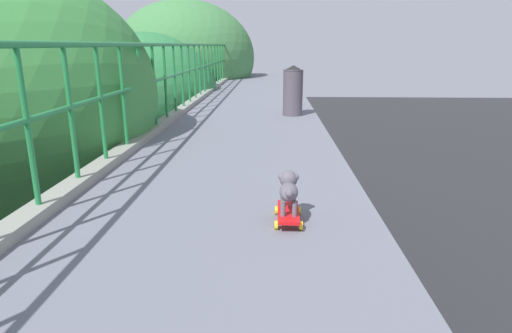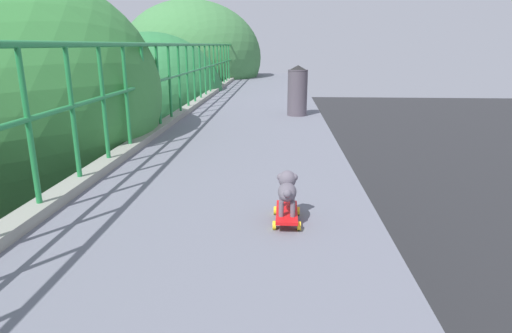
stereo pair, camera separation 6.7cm
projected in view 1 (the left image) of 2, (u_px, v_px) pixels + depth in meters
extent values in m
cube|color=slate|center=(178.00, 323.00, 2.35)|extent=(2.68, 36.76, 0.37)
cylinder|color=#228240|center=(28.00, 128.00, 3.16)|extent=(0.04, 0.04, 1.19)
cylinder|color=#228240|center=(71.00, 114.00, 3.83)|extent=(0.04, 0.04, 1.19)
cylinder|color=#228240|center=(101.00, 103.00, 4.50)|extent=(0.04, 0.04, 1.19)
cylinder|color=#228240|center=(123.00, 96.00, 5.17)|extent=(0.04, 0.04, 1.19)
cylinder|color=#228240|center=(140.00, 90.00, 5.84)|extent=(0.04, 0.04, 1.19)
cylinder|color=#228240|center=(154.00, 85.00, 6.51)|extent=(0.04, 0.04, 1.19)
cylinder|color=#228240|center=(165.00, 82.00, 7.18)|extent=(0.04, 0.04, 1.19)
cylinder|color=#228240|center=(175.00, 78.00, 7.85)|extent=(0.04, 0.04, 1.19)
cylinder|color=#228240|center=(182.00, 76.00, 8.52)|extent=(0.04, 0.04, 1.19)
cylinder|color=#228240|center=(189.00, 74.00, 9.19)|extent=(0.04, 0.04, 1.19)
cylinder|color=#228240|center=(195.00, 72.00, 9.86)|extent=(0.04, 0.04, 1.19)
cylinder|color=#228240|center=(200.00, 70.00, 10.53)|extent=(0.04, 0.04, 1.19)
cylinder|color=#228240|center=(204.00, 68.00, 11.20)|extent=(0.04, 0.04, 1.19)
cylinder|color=#228240|center=(208.00, 67.00, 11.87)|extent=(0.04, 0.04, 1.19)
cylinder|color=#228240|center=(212.00, 66.00, 12.54)|extent=(0.04, 0.04, 1.19)
cylinder|color=#228240|center=(215.00, 65.00, 13.21)|extent=(0.04, 0.04, 1.19)
cylinder|color=#228240|center=(218.00, 64.00, 13.88)|extent=(0.04, 0.04, 1.19)
cylinder|color=#228240|center=(220.00, 63.00, 14.55)|extent=(0.04, 0.04, 1.19)
cylinder|color=#228240|center=(222.00, 62.00, 15.22)|extent=(0.04, 0.04, 1.19)
cylinder|color=#228240|center=(225.00, 61.00, 15.89)|extent=(0.04, 0.04, 1.19)
cylinder|color=#228240|center=(227.00, 61.00, 16.56)|extent=(0.04, 0.04, 1.19)
cylinder|color=#228240|center=(228.00, 60.00, 17.23)|extent=(0.04, 0.04, 1.19)
cylinder|color=#228240|center=(230.00, 60.00, 17.89)|extent=(0.04, 0.04, 1.19)
cylinder|color=#228240|center=(232.00, 59.00, 18.56)|extent=(0.04, 0.04, 1.19)
cube|color=silver|center=(35.00, 303.00, 11.47)|extent=(1.79, 4.11, 0.69)
cube|color=#1E232B|center=(29.00, 284.00, 11.14)|extent=(1.54, 1.86, 0.62)
cylinder|color=black|center=(87.00, 286.00, 12.69)|extent=(0.21, 0.62, 0.62)
cylinder|color=black|center=(31.00, 285.00, 12.76)|extent=(0.21, 0.62, 0.62)
cube|color=#224592|center=(89.00, 152.00, 22.77)|extent=(2.60, 10.71, 2.84)
cube|color=black|center=(88.00, 143.00, 22.64)|extent=(2.62, 9.86, 0.70)
cylinder|color=black|center=(136.00, 157.00, 26.66)|extent=(0.28, 0.96, 0.96)
cylinder|color=black|center=(96.00, 156.00, 26.76)|extent=(0.28, 0.96, 0.96)
cylinder|color=black|center=(92.00, 192.00, 20.23)|extent=(0.28, 0.96, 0.96)
cylinder|color=black|center=(40.00, 192.00, 20.32)|extent=(0.28, 0.96, 0.96)
cylinder|color=#52332F|center=(34.00, 329.00, 7.15)|extent=(0.36, 0.36, 5.22)
cylinder|color=brown|center=(154.00, 205.00, 13.62)|extent=(0.54, 0.54, 4.55)
ellipsoid|color=#2D7740|center=(146.00, 96.00, 12.70)|extent=(4.16, 4.16, 3.63)
cylinder|color=#4B4129|center=(189.00, 154.00, 18.94)|extent=(0.58, 0.58, 5.05)
ellipsoid|color=#417F45|center=(185.00, 58.00, 17.83)|extent=(5.73, 5.73, 4.59)
cube|color=red|center=(288.00, 212.00, 3.20)|extent=(0.16, 0.44, 0.02)
cylinder|color=yellow|center=(299.00, 211.00, 3.35)|extent=(0.02, 0.06, 0.06)
cylinder|color=yellow|center=(276.00, 210.00, 3.36)|extent=(0.02, 0.06, 0.06)
cylinder|color=yellow|center=(301.00, 226.00, 3.07)|extent=(0.02, 0.06, 0.06)
cylinder|color=yellow|center=(276.00, 225.00, 3.08)|extent=(0.02, 0.06, 0.06)
cylinder|color=#5E5864|center=(294.00, 199.00, 3.27)|extent=(0.04, 0.04, 0.11)
cylinder|color=#5E5864|center=(283.00, 199.00, 3.28)|extent=(0.04, 0.04, 0.11)
cylinder|color=#5E5864|center=(295.00, 209.00, 3.08)|extent=(0.04, 0.04, 0.11)
cylinder|color=#5E5864|center=(283.00, 209.00, 3.08)|extent=(0.04, 0.04, 0.11)
ellipsoid|color=#5E5864|center=(289.00, 192.00, 3.15)|extent=(0.14, 0.27, 0.12)
sphere|color=#5E5864|center=(289.00, 179.00, 3.24)|extent=(0.13, 0.13, 0.13)
ellipsoid|color=slate|center=(288.00, 178.00, 3.30)|extent=(0.05, 0.06, 0.04)
sphere|color=#5E5864|center=(295.00, 177.00, 3.24)|extent=(0.06, 0.06, 0.06)
sphere|color=#5E5864|center=(282.00, 177.00, 3.24)|extent=(0.06, 0.06, 0.06)
sphere|color=#5E5864|center=(289.00, 193.00, 3.01)|extent=(0.06, 0.06, 0.06)
cylinder|color=#504752|center=(293.00, 93.00, 7.97)|extent=(0.36, 0.36, 0.84)
cone|color=black|center=(293.00, 68.00, 7.85)|extent=(0.37, 0.37, 0.10)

